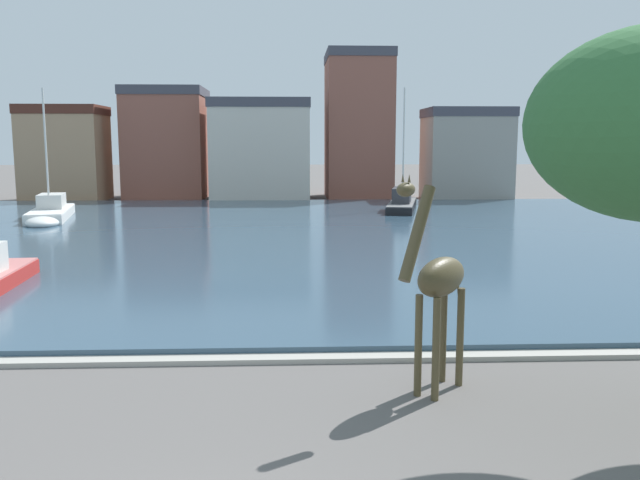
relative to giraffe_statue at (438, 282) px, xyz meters
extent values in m
cube|color=#334C60|center=(-4.20, 22.72, -2.14)|extent=(88.29, 40.82, 0.25)
cube|color=#ADA89E|center=(-4.20, 2.05, -2.21)|extent=(88.29, 0.50, 0.12)
cylinder|color=#4C4228|center=(-0.10, -0.42, -1.24)|extent=(0.15, 0.15, 2.06)
cylinder|color=#4C4228|center=(-0.40, -0.16, -1.24)|extent=(0.15, 0.15, 2.06)
cylinder|color=#4C4228|center=(0.57, 0.37, -1.24)|extent=(0.15, 0.15, 2.06)
cylinder|color=#4C4228|center=(0.28, 0.62, -1.24)|extent=(0.15, 0.15, 2.06)
ellipsoid|color=#4C4228|center=(0.09, 0.10, 0.08)|extent=(1.49, 1.60, 0.79)
cylinder|color=#4C4228|center=(-0.56, -0.65, 1.07)|extent=(0.87, 0.96, 1.76)
ellipsoid|color=#4C4228|center=(-0.85, -0.99, 1.89)|extent=(0.52, 0.54, 0.26)
cone|color=#4C4228|center=(-0.80, -1.03, 2.10)|extent=(0.06, 0.06, 0.15)
cone|color=#4C4228|center=(-0.90, -0.95, 2.10)|extent=(0.06, 0.06, 0.15)
cylinder|color=#4C4228|center=(0.58, 0.67, -0.24)|extent=(0.18, 0.20, 0.83)
ellipsoid|color=red|center=(-13.27, 11.69, -1.90)|extent=(2.01, 2.03, 0.70)
cube|color=white|center=(-18.09, 29.74, -1.86)|extent=(3.67, 7.86, 0.82)
ellipsoid|color=white|center=(-17.33, 26.22, -1.86)|extent=(2.43, 3.00, 0.78)
cube|color=silver|center=(-18.09, 29.74, -1.42)|extent=(3.60, 7.70, 0.06)
cube|color=silver|center=(-18.21, 30.30, -0.94)|extent=(2.02, 2.91, 0.89)
cylinder|color=silver|center=(-17.97, 29.19, 2.30)|extent=(0.12, 0.12, 7.50)
cylinder|color=silver|center=(-18.25, 30.48, -0.55)|extent=(0.63, 2.61, 0.08)
cube|color=black|center=(5.08, 34.46, -1.89)|extent=(3.54, 8.57, 0.76)
ellipsoid|color=black|center=(5.95, 38.35, -1.89)|extent=(2.18, 3.21, 0.72)
cube|color=slate|center=(5.08, 34.46, -1.48)|extent=(3.47, 8.40, 0.06)
cube|color=#333338|center=(4.94, 33.84, -0.93)|extent=(1.84, 3.13, 1.04)
cylinder|color=silver|center=(5.22, 35.07, 2.56)|extent=(0.12, 0.12, 8.13)
cylinder|color=silver|center=(4.90, 33.64, -0.61)|extent=(0.72, 2.88, 0.08)
cube|color=tan|center=(-22.56, 46.45, 1.43)|extent=(6.70, 5.26, 7.40)
cube|color=#51281E|center=(-22.56, 46.45, 5.53)|extent=(6.83, 5.36, 0.80)
cube|color=#8E5142|center=(-14.17, 48.99, 2.29)|extent=(6.97, 7.22, 9.11)
cube|color=#42424C|center=(-14.17, 48.99, 7.24)|extent=(7.11, 7.36, 0.80)
cube|color=beige|center=(-5.52, 46.43, 1.70)|extent=(8.42, 7.64, 7.93)
cube|color=#42424C|center=(-5.52, 46.43, 6.07)|extent=(8.58, 7.79, 0.80)
cube|color=#8E5142|center=(3.25, 48.34, 3.88)|extent=(5.75, 7.56, 12.30)
cube|color=#42424C|center=(3.25, 48.34, 10.43)|extent=(5.87, 7.71, 0.80)
cube|color=gray|center=(12.54, 45.53, 1.34)|extent=(7.14, 5.74, 7.21)
cube|color=#42424C|center=(12.54, 45.53, 5.34)|extent=(7.29, 5.85, 0.80)
camera|label=1|loc=(-2.89, -12.68, 2.71)|focal=37.22mm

